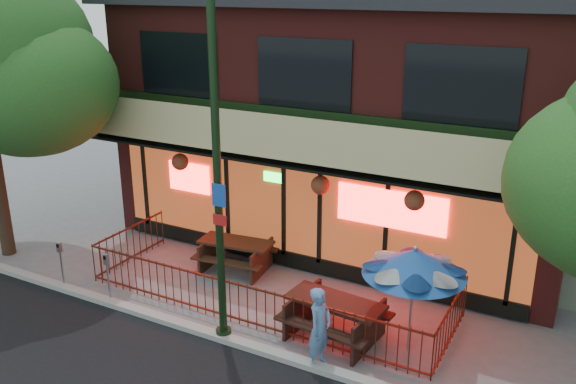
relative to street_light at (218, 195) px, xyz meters
name	(u,v)px	position (x,y,z in m)	size (l,w,h in m)	color
ground	(234,328)	(0.00, 0.40, -3.15)	(80.00, 80.00, 0.00)	gray
curb	(221,337)	(0.00, -0.10, -3.09)	(80.00, 0.25, 0.12)	#999993
restaurant_building	(365,87)	(0.00, 7.51, 0.98)	(12.96, 9.49, 8.05)	maroon
patio_fence	(246,292)	(0.00, 0.91, -2.52)	(8.44, 2.62, 1.00)	#511C11
street_light	(218,195)	(0.00, 0.00, 0.00)	(0.43, 0.32, 7.00)	black
picnic_table_left	(236,251)	(-1.49, 2.80, -2.63)	(2.01, 1.63, 0.80)	#3C2416
picnic_table_right	(335,313)	(2.02, 1.10, -2.58)	(2.15, 1.72, 0.86)	black
patio_umbrella	(415,262)	(3.52, 1.37, -1.20)	(1.99, 1.99, 2.28)	gray
pedestrian	(320,328)	(2.17, 0.05, -2.32)	(0.60, 0.40, 1.65)	#5A82B4
parking_meter_near	(107,270)	(-3.14, 0.00, -2.33)	(0.11, 0.10, 1.21)	gray
parking_meter_far	(61,257)	(-4.64, 0.00, -2.35)	(0.11, 0.10, 1.18)	gray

